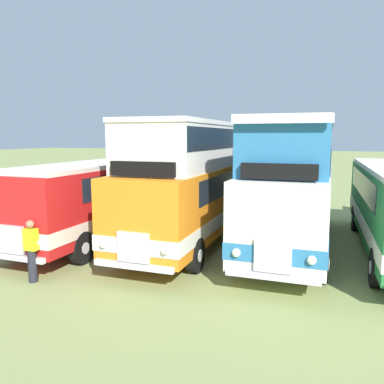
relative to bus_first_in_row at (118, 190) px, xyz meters
The scene contains 4 objects.
bus_first_in_row is the anchor object (origin of this frame).
bus_second_in_row 3.64m from the bus_first_in_row, ahead, with size 2.78×11.32×4.49m.
bus_third_in_row 7.13m from the bus_first_in_row, ahead, with size 2.76×10.45×4.52m.
marshal_person 6.02m from the bus_first_in_row, 81.81° to the right, with size 0.36×0.24×1.73m.
Camera 1 is at (-3.84, -14.27, 3.97)m, focal length 36.67 mm.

